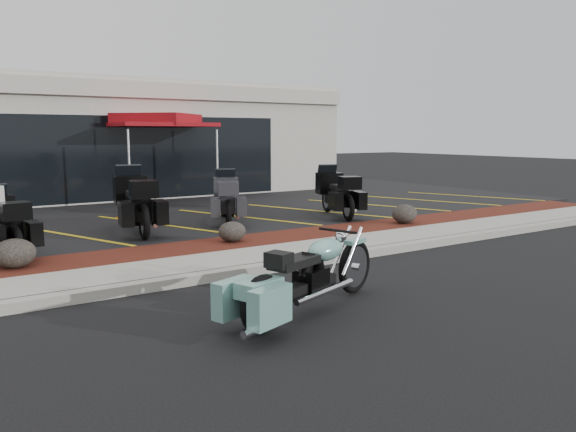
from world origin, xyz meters
TOP-DOWN VIEW (x-y plane):
  - ground at (0.00, 0.00)m, footprint 90.00×90.00m
  - curb at (0.00, 0.90)m, footprint 24.00×0.25m
  - sidewalk at (0.00, 1.60)m, footprint 24.00×1.20m
  - mulch_bed at (0.00, 2.80)m, footprint 24.00×1.20m
  - upper_lot at (0.00, 8.20)m, footprint 26.00×9.60m
  - dealership_building at (0.00, 14.47)m, footprint 18.00×8.16m
  - boulder_left at (-3.48, 2.77)m, footprint 0.66×0.55m
  - boulder_mid at (0.40, 2.82)m, footprint 0.56×0.47m
  - boulder_right at (4.86, 2.63)m, footprint 0.63×0.53m
  - hero_cruiser at (0.41, -0.85)m, footprint 2.95×1.63m
  - touring_black_mid at (-0.69, 5.71)m, footprint 1.30×2.55m
  - touring_grey at (1.75, 5.74)m, footprint 1.64×2.28m
  - touring_black_rear at (4.52, 5.18)m, footprint 1.52×2.38m
  - traffic_cone at (-0.43, 7.10)m, footprint 0.31×0.31m
  - popup_canopy at (1.64, 10.09)m, footprint 3.55×3.55m

SIDE VIEW (x-z plane):
  - ground at x=0.00m, z-range 0.00..0.00m
  - curb at x=0.00m, z-range 0.00..0.15m
  - sidewalk at x=0.00m, z-range 0.00..0.15m
  - upper_lot at x=0.00m, z-range 0.00..0.15m
  - mulch_bed at x=0.00m, z-range 0.00..0.16m
  - boulder_mid at x=0.40m, z-range 0.16..0.56m
  - boulder_right at x=4.86m, z-range 0.16..0.61m
  - boulder_left at x=-3.48m, z-range 0.16..0.62m
  - traffic_cone at x=-0.43m, z-range 0.15..0.66m
  - hero_cruiser at x=0.41m, z-range 0.00..1.01m
  - touring_grey at x=1.75m, z-range 0.15..1.39m
  - touring_black_rear at x=4.52m, z-range 0.15..1.44m
  - touring_black_mid at x=-0.69m, z-range 0.15..1.57m
  - dealership_building at x=0.00m, z-range 0.01..4.01m
  - popup_canopy at x=1.64m, z-range 1.25..3.96m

